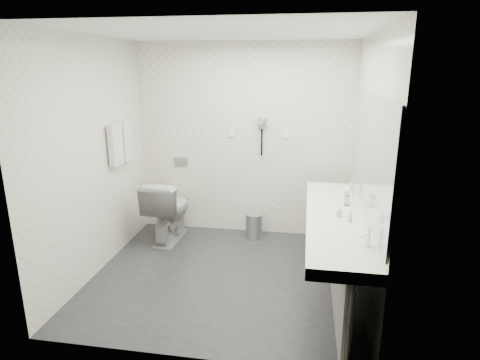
# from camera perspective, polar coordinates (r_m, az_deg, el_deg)

# --- Properties ---
(floor) EXTENTS (2.80, 2.80, 0.00)m
(floor) POSITION_cam_1_polar(r_m,az_deg,el_deg) (4.54, -2.24, -13.28)
(floor) COLOR #28282D
(floor) RESTS_ON ground
(ceiling) EXTENTS (2.80, 2.80, 0.00)m
(ceiling) POSITION_cam_1_polar(r_m,az_deg,el_deg) (3.98, -2.64, 20.00)
(ceiling) COLOR white
(ceiling) RESTS_ON wall_back
(wall_back) EXTENTS (2.80, 0.00, 2.80)m
(wall_back) POSITION_cam_1_polar(r_m,az_deg,el_deg) (5.34, 0.43, 5.47)
(wall_back) COLOR white
(wall_back) RESTS_ON floor
(wall_front) EXTENTS (2.80, 0.00, 2.80)m
(wall_front) POSITION_cam_1_polar(r_m,az_deg,el_deg) (2.88, -7.71, -3.80)
(wall_front) COLOR white
(wall_front) RESTS_ON floor
(wall_left) EXTENTS (0.00, 2.60, 2.60)m
(wall_left) POSITION_cam_1_polar(r_m,az_deg,el_deg) (4.58, -19.88, 2.77)
(wall_left) COLOR white
(wall_left) RESTS_ON floor
(wall_right) EXTENTS (0.00, 2.60, 2.60)m
(wall_right) POSITION_cam_1_polar(r_m,az_deg,el_deg) (4.04, 17.40, 1.37)
(wall_right) COLOR white
(wall_right) RESTS_ON floor
(vanity_counter) EXTENTS (0.55, 2.20, 0.10)m
(vanity_counter) POSITION_cam_1_polar(r_m,az_deg,el_deg) (3.96, 13.28, -5.48)
(vanity_counter) COLOR white
(vanity_counter) RESTS_ON floor
(vanity_panel) EXTENTS (0.03, 2.15, 0.75)m
(vanity_panel) POSITION_cam_1_polar(r_m,az_deg,el_deg) (4.13, 13.25, -11.00)
(vanity_panel) COLOR gray
(vanity_panel) RESTS_ON floor
(vanity_post_near) EXTENTS (0.06, 0.06, 0.75)m
(vanity_post_near) POSITION_cam_1_polar(r_m,az_deg,el_deg) (3.24, 14.96, -19.28)
(vanity_post_near) COLOR silver
(vanity_post_near) RESTS_ON floor
(vanity_post_far) EXTENTS (0.06, 0.06, 0.75)m
(vanity_post_far) POSITION_cam_1_polar(r_m,az_deg,el_deg) (5.08, 12.90, -5.76)
(vanity_post_far) COLOR silver
(vanity_post_far) RESTS_ON floor
(mirror) EXTENTS (0.02, 2.20, 1.05)m
(mirror) POSITION_cam_1_polar(r_m,az_deg,el_deg) (3.80, 17.81, 3.55)
(mirror) COLOR #B2BCC6
(mirror) RESTS_ON wall_right
(basin_near) EXTENTS (0.40, 0.31, 0.05)m
(basin_near) POSITION_cam_1_polar(r_m,az_deg,el_deg) (3.35, 13.98, -8.93)
(basin_near) COLOR white
(basin_near) RESTS_ON vanity_counter
(basin_far) EXTENTS (0.40, 0.31, 0.05)m
(basin_far) POSITION_cam_1_polar(r_m,az_deg,el_deg) (4.56, 12.82, -2.13)
(basin_far) COLOR white
(basin_far) RESTS_ON vanity_counter
(faucet_near) EXTENTS (0.04, 0.04, 0.15)m
(faucet_near) POSITION_cam_1_polar(r_m,az_deg,el_deg) (3.33, 17.45, -7.61)
(faucet_near) COLOR silver
(faucet_near) RESTS_ON vanity_counter
(faucet_far) EXTENTS (0.04, 0.04, 0.15)m
(faucet_far) POSITION_cam_1_polar(r_m,az_deg,el_deg) (4.55, 15.34, -1.16)
(faucet_far) COLOR silver
(faucet_far) RESTS_ON vanity_counter
(soap_bottle_a) EXTENTS (0.06, 0.06, 0.09)m
(soap_bottle_a) POSITION_cam_1_polar(r_m,az_deg,el_deg) (3.89, 13.70, -4.34)
(soap_bottle_a) COLOR white
(soap_bottle_a) RESTS_ON vanity_counter
(soap_bottle_c) EXTENTS (0.05, 0.05, 0.11)m
(soap_bottle_c) POSITION_cam_1_polar(r_m,az_deg,el_deg) (3.79, 15.19, -4.87)
(soap_bottle_c) COLOR white
(soap_bottle_c) RESTS_ON vanity_counter
(glass_left) EXTENTS (0.07, 0.07, 0.10)m
(glass_left) POSITION_cam_1_polar(r_m,az_deg,el_deg) (4.22, 14.78, -2.83)
(glass_left) COLOR silver
(glass_left) RESTS_ON vanity_counter
(glass_right) EXTENTS (0.08, 0.08, 0.11)m
(glass_right) POSITION_cam_1_polar(r_m,az_deg,el_deg) (4.29, 14.78, -2.45)
(glass_right) COLOR silver
(glass_right) RESTS_ON vanity_counter
(toilet) EXTENTS (0.49, 0.83, 0.82)m
(toilet) POSITION_cam_1_polar(r_m,az_deg,el_deg) (5.34, -10.03, -4.11)
(toilet) COLOR white
(toilet) RESTS_ON floor
(flush_plate) EXTENTS (0.18, 0.02, 0.12)m
(flush_plate) POSITION_cam_1_polar(r_m,az_deg,el_deg) (5.58, -8.27, 2.61)
(flush_plate) COLOR #B2B5BA
(flush_plate) RESTS_ON wall_back
(pedal_bin) EXTENTS (0.29, 0.29, 0.32)m
(pedal_bin) POSITION_cam_1_polar(r_m,az_deg,el_deg) (5.41, 2.00, -6.49)
(pedal_bin) COLOR #B2B5BA
(pedal_bin) RESTS_ON floor
(bin_lid) EXTENTS (0.23, 0.23, 0.02)m
(bin_lid) POSITION_cam_1_polar(r_m,az_deg,el_deg) (5.35, 2.02, -4.84)
(bin_lid) COLOR #B2B5BA
(bin_lid) RESTS_ON pedal_bin
(towel_rail) EXTENTS (0.02, 0.62, 0.02)m
(towel_rail) POSITION_cam_1_polar(r_m,az_deg,el_deg) (4.98, -16.65, 7.56)
(towel_rail) COLOR silver
(towel_rail) RESTS_ON wall_left
(towel_near) EXTENTS (0.07, 0.24, 0.48)m
(towel_near) POSITION_cam_1_polar(r_m,az_deg,el_deg) (4.89, -17.05, 4.76)
(towel_near) COLOR silver
(towel_near) RESTS_ON towel_rail
(towel_far) EXTENTS (0.07, 0.24, 0.48)m
(towel_far) POSITION_cam_1_polar(r_m,az_deg,el_deg) (5.13, -15.68, 5.38)
(towel_far) COLOR silver
(towel_far) RESTS_ON towel_rail
(dryer_cradle) EXTENTS (0.10, 0.04, 0.14)m
(dryer_cradle) POSITION_cam_1_polar(r_m,az_deg,el_deg) (5.23, 3.12, 8.01)
(dryer_cradle) COLOR gray
(dryer_cradle) RESTS_ON wall_back
(dryer_barrel) EXTENTS (0.08, 0.14, 0.08)m
(dryer_barrel) POSITION_cam_1_polar(r_m,az_deg,el_deg) (5.16, 3.03, 8.24)
(dryer_barrel) COLOR gray
(dryer_barrel) RESTS_ON dryer_cradle
(dryer_cord) EXTENTS (0.02, 0.02, 0.35)m
(dryer_cord) POSITION_cam_1_polar(r_m,az_deg,el_deg) (5.26, 3.06, 5.29)
(dryer_cord) COLOR black
(dryer_cord) RESTS_ON dryer_cradle
(switch_plate_a) EXTENTS (0.09, 0.02, 0.09)m
(switch_plate_a) POSITION_cam_1_polar(r_m,az_deg,el_deg) (5.33, -1.19, 6.55)
(switch_plate_a) COLOR white
(switch_plate_a) RESTS_ON wall_back
(switch_plate_b) EXTENTS (0.09, 0.02, 0.09)m
(switch_plate_b) POSITION_cam_1_polar(r_m,az_deg,el_deg) (5.25, 6.39, 6.31)
(switch_plate_b) COLOR white
(switch_plate_b) RESTS_ON wall_back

